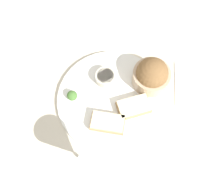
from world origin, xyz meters
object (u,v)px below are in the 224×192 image
at_px(salad_bowl, 152,75).
at_px(cheese_toast_far, 108,123).
at_px(cheese_toast_near, 134,107).
at_px(wine_glass, 97,170).
at_px(sauce_ramekin, 105,77).
at_px(napkin, 199,84).

bearing_deg(salad_bowl, cheese_toast_far, 39.90).
distance_m(cheese_toast_near, wine_glass, 0.22).
height_order(sauce_ramekin, wine_glass, wine_glass).
relative_size(salad_bowl, sauce_ramekin, 1.83).
distance_m(salad_bowl, sauce_ramekin, 0.13).
xyz_separation_m(cheese_toast_far, wine_glass, (0.04, 0.13, 0.09)).
bearing_deg(wine_glass, cheese_toast_near, -124.09).
bearing_deg(cheese_toast_near, cheese_toast_far, 25.42).
bearing_deg(cheese_toast_far, wine_glass, 73.93).
xyz_separation_m(sauce_ramekin, napkin, (-0.27, 0.04, -0.03)).
bearing_deg(wine_glass, sauce_ramekin, -100.06).
height_order(cheese_toast_far, napkin, cheese_toast_far).
bearing_deg(cheese_toast_near, sauce_ramekin, -55.61).
relative_size(sauce_ramekin, napkin, 0.35).
relative_size(cheese_toast_near, wine_glass, 0.56).
relative_size(cheese_toast_near, cheese_toast_far, 0.95).
xyz_separation_m(cheese_toast_near, cheese_toast_far, (0.08, 0.04, -0.00)).
distance_m(cheese_toast_far, wine_glass, 0.17).
distance_m(sauce_ramekin, cheese_toast_near, 0.12).
bearing_deg(napkin, wine_glass, 35.17).
height_order(sauce_ramekin, cheese_toast_near, sauce_ramekin).
distance_m(wine_glass, napkin, 0.40).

